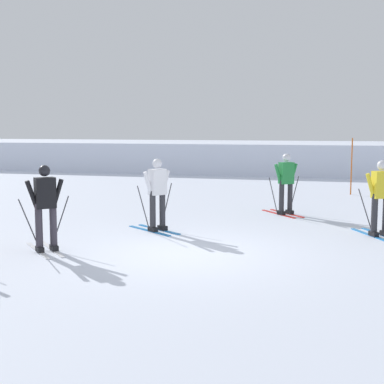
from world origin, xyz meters
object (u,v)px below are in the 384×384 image
Objects in this scene: trail_marker_pole at (352,166)px; skier_white at (157,193)px; skier_yellow at (381,196)px; skier_black at (45,206)px; skier_green at (286,182)px.

skier_white is at bearing -118.15° from trail_marker_pole.
trail_marker_pole is (4.54, 8.49, 0.11)m from skier_white.
skier_yellow is 1.00× the size of skier_black.
skier_black is 1.00× the size of skier_white.
skier_black is at bearing -125.13° from skier_green.
skier_yellow is at bearing -86.66° from trail_marker_pole.
skier_yellow is 7.79m from trail_marker_pole.
skier_green is 4.21m from skier_white.
skier_green is 0.83× the size of trail_marker_pole.
skier_white is at bearing 60.99° from skier_black.
skier_yellow is (2.32, -2.54, -0.00)m from skier_green.
skier_yellow is 7.21m from skier_black.
skier_green is 5.56m from trail_marker_pole.
skier_yellow is 5.05m from skier_white.
skier_green is 1.00× the size of skier_black.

